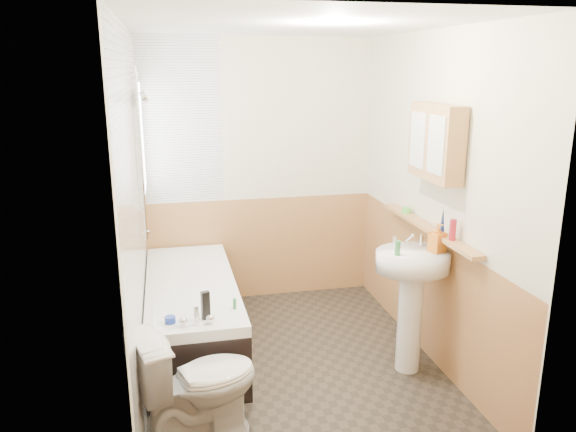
{
  "coord_description": "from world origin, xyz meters",
  "views": [
    {
      "loc": [
        -0.88,
        -3.81,
        2.24
      ],
      "look_at": [
        0.0,
        0.15,
        1.15
      ],
      "focal_mm": 35.0,
      "sensor_mm": 36.0,
      "label": 1
    }
  ],
  "objects_px": {
    "bathtub": "(192,313)",
    "pine_shelf": "(428,228)",
    "medicine_cabinet": "(436,142)",
    "toilet": "(198,384)",
    "sink": "(412,286)"
  },
  "relations": [
    {
      "from": "sink",
      "to": "bathtub",
      "type": "bearing_deg",
      "value": 150.67
    },
    {
      "from": "toilet",
      "to": "sink",
      "type": "height_order",
      "value": "sink"
    },
    {
      "from": "sink",
      "to": "medicine_cabinet",
      "type": "xyz_separation_m",
      "value": [
        0.17,
        0.11,
        1.04
      ]
    },
    {
      "from": "sink",
      "to": "pine_shelf",
      "type": "bearing_deg",
      "value": 39.71
    },
    {
      "from": "pine_shelf",
      "to": "medicine_cabinet",
      "type": "xyz_separation_m",
      "value": [
        -0.03,
        -0.09,
        0.66
      ]
    },
    {
      "from": "bathtub",
      "to": "medicine_cabinet",
      "type": "xyz_separation_m",
      "value": [
        1.74,
        -0.6,
        1.41
      ]
    },
    {
      "from": "sink",
      "to": "pine_shelf",
      "type": "xyz_separation_m",
      "value": [
        0.2,
        0.2,
        0.38
      ]
    },
    {
      "from": "bathtub",
      "to": "sink",
      "type": "relative_size",
      "value": 1.7
    },
    {
      "from": "bathtub",
      "to": "medicine_cabinet",
      "type": "distance_m",
      "value": 2.32
    },
    {
      "from": "bathtub",
      "to": "medicine_cabinet",
      "type": "height_order",
      "value": "medicine_cabinet"
    },
    {
      "from": "toilet",
      "to": "sink",
      "type": "xyz_separation_m",
      "value": [
        1.6,
        0.48,
        0.3
      ]
    },
    {
      "from": "bathtub",
      "to": "pine_shelf",
      "type": "height_order",
      "value": "pine_shelf"
    },
    {
      "from": "sink",
      "to": "toilet",
      "type": "bearing_deg",
      "value": -168.06
    },
    {
      "from": "toilet",
      "to": "sink",
      "type": "relative_size",
      "value": 0.71
    },
    {
      "from": "pine_shelf",
      "to": "medicine_cabinet",
      "type": "height_order",
      "value": "medicine_cabinet"
    }
  ]
}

